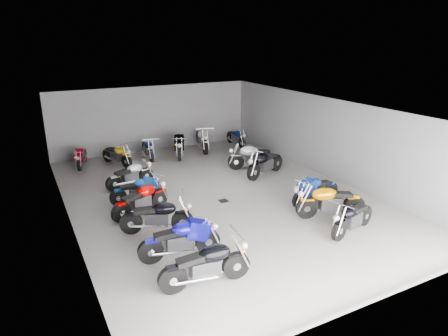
{
  "coord_description": "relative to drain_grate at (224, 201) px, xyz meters",
  "views": [
    {
      "loc": [
        -5.99,
        -11.97,
        5.54
      ],
      "look_at": [
        0.33,
        0.08,
        1.0
      ],
      "focal_mm": 32.0,
      "sensor_mm": 36.0,
      "label": 1
    }
  ],
  "objects": [
    {
      "name": "ground",
      "position": [
        0.0,
        0.5,
        -0.01
      ],
      "size": [
        14.0,
        14.0,
        0.0
      ],
      "primitive_type": "plane",
      "color": "gray",
      "rests_on": "ground"
    },
    {
      "name": "wall_back",
      "position": [
        0.0,
        7.5,
        1.59
      ],
      "size": [
        10.0,
        0.1,
        3.2
      ],
      "primitive_type": "cube",
      "color": "slate",
      "rests_on": "ground"
    },
    {
      "name": "wall_left",
      "position": [
        -5.0,
        0.5,
        1.59
      ],
      "size": [
        0.1,
        14.0,
        3.2
      ],
      "primitive_type": "cube",
      "color": "slate",
      "rests_on": "ground"
    },
    {
      "name": "wall_right",
      "position": [
        5.0,
        0.5,
        1.59
      ],
      "size": [
        0.1,
        14.0,
        3.2
      ],
      "primitive_type": "cube",
      "color": "slate",
      "rests_on": "ground"
    },
    {
      "name": "ceiling",
      "position": [
        0.0,
        0.5,
        3.21
      ],
      "size": [
        10.0,
        14.0,
        0.04
      ],
      "primitive_type": "cube",
      "color": "black",
      "rests_on": "wall_back"
    },
    {
      "name": "drain_grate",
      "position": [
        0.0,
        0.0,
        0.0
      ],
      "size": [
        0.32,
        0.32,
        0.01
      ],
      "primitive_type": "cube",
      "color": "black",
      "rests_on": "ground"
    },
    {
      "name": "motorcycle_left_a",
      "position": [
        -2.64,
        -4.21,
        0.53
      ],
      "size": [
        2.23,
        0.49,
        0.98
      ],
      "rotation": [
        0.0,
        0.0,
        -1.67
      ],
      "color": "black",
      "rests_on": "ground"
    },
    {
      "name": "motorcycle_left_b",
      "position": [
        -2.71,
        -2.81,
        0.52
      ],
      "size": [
        2.19,
        0.51,
        0.96
      ],
      "rotation": [
        0.0,
        0.0,
        -1.7
      ],
      "color": "black",
      "rests_on": "ground"
    },
    {
      "name": "motorcycle_left_c",
      "position": [
        -2.79,
        -1.18,
        0.51
      ],
      "size": [
        2.04,
        0.95,
        0.94
      ],
      "rotation": [
        0.0,
        0.0,
        -1.96
      ],
      "color": "black",
      "rests_on": "ground"
    },
    {
      "name": "motorcycle_left_d",
      "position": [
        -2.86,
        0.25,
        0.51
      ],
      "size": [
        2.06,
        0.9,
        0.95
      ],
      "rotation": [
        0.0,
        0.0,
        -1.21
      ],
      "color": "black",
      "rests_on": "ground"
    },
    {
      "name": "motorcycle_left_e",
      "position": [
        -2.67,
        1.18,
        0.46
      ],
      "size": [
        1.93,
        0.5,
        0.85
      ],
      "rotation": [
        0.0,
        0.0,
        -1.74
      ],
      "color": "black",
      "rests_on": "ground"
    },
    {
      "name": "motorcycle_left_f",
      "position": [
        -2.49,
        2.89,
        0.47
      ],
      "size": [
        1.96,
        0.63,
        0.88
      ],
      "rotation": [
        0.0,
        0.0,
        -1.32
      ],
      "color": "black",
      "rests_on": "ground"
    },
    {
      "name": "motorcycle_right_a",
      "position": [
        2.23,
        -3.84,
        0.49
      ],
      "size": [
        2.01,
        0.67,
        0.9
      ],
      "rotation": [
        0.0,
        0.0,
        1.84
      ],
      "color": "black",
      "rests_on": "ground"
    },
    {
      "name": "motorcycle_right_b",
      "position": [
        2.39,
        -2.71,
        0.54
      ],
      "size": [
        2.18,
        0.91,
        0.99
      ],
      "rotation": [
        0.0,
        0.0,
        1.22
      ],
      "color": "black",
      "rests_on": "ground"
    },
    {
      "name": "motorcycle_right_c",
      "position": [
        2.67,
        -1.67,
        0.49
      ],
      "size": [
        2.07,
        0.46,
        0.91
      ],
      "rotation": [
        0.0,
        0.0,
        1.68
      ],
      "color": "black",
      "rests_on": "ground"
    },
    {
      "name": "motorcycle_right_e",
      "position": [
        2.75,
        1.58,
        0.54
      ],
      "size": [
        2.19,
        0.97,
        1.01
      ],
      "rotation": [
        0.0,
        0.0,
        1.94
      ],
      "color": "black",
      "rests_on": "ground"
    },
    {
      "name": "motorcycle_right_f",
      "position": [
        2.8,
        2.55,
        0.55
      ],
      "size": [
        2.2,
        0.96,
        1.01
      ],
      "rotation": [
        0.0,
        0.0,
        1.21
      ],
      "color": "black",
      "rests_on": "ground"
    },
    {
      "name": "motorcycle_back_a",
      "position": [
        -3.75,
        6.35,
        0.44
      ],
      "size": [
        0.7,
        1.79,
        0.81
      ],
      "rotation": [
        0.0,
        0.0,
        2.82
      ],
      "color": "black",
      "rests_on": "ground"
    },
    {
      "name": "motorcycle_back_b",
      "position": [
        -2.3,
        5.82,
        0.48
      ],
      "size": [
        0.9,
        1.94,
        0.9
      ],
      "rotation": [
        0.0,
        0.0,
        3.53
      ],
      "color": "black",
      "rests_on": "ground"
    },
    {
      "name": "motorcycle_back_c",
      "position": [
        -0.78,
        6.19,
        0.47
      ],
      "size": [
        0.43,
        1.99,
        0.87
      ],
      "rotation": [
        0.0,
        0.0,
        3.06
      ],
      "color": "black",
      "rests_on": "ground"
    },
    {
      "name": "motorcycle_back_d",
      "position": [
        0.67,
        5.83,
        0.57
      ],
      "size": [
        1.04,
        2.28,
        1.05
      ],
      "rotation": [
        0.0,
        0.0,
        2.76
      ],
      "color": "black",
      "rests_on": "ground"
    },
    {
      "name": "motorcycle_back_e",
      "position": [
        2.07,
        6.28,
        0.57
      ],
      "size": [
        0.75,
        2.36,
        1.05
      ],
      "rotation": [
        0.0,
        0.0,
        2.9
      ],
      "color": "black",
      "rests_on": "ground"
    },
    {
      "name": "motorcycle_back_f",
      "position": [
        4.0,
        6.2,
        0.46
      ],
      "size": [
        0.4,
        1.96,
        0.86
      ],
      "rotation": [
        0.0,
        0.0,
        3.11
      ],
      "color": "black",
      "rests_on": "ground"
    }
  ]
}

